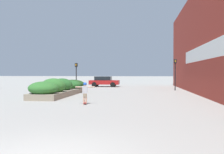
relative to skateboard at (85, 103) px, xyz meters
The scene contains 7 objects.
building_wall_right 11.15m from the skateboard, 32.70° to the left, with size 0.67×37.86×9.62m.
planter_box 7.15m from the skateboard, 119.29° to the left, with size 2.35×9.76×1.49m.
skateboard is the anchor object (origin of this frame).
skateboarder 0.78m from the skateboard, 97.13° to the left, with size 1.15×0.28×1.24m.
car_leftmost 19.68m from the skateboard, 95.36° to the left, with size 4.10×2.06×1.43m.
traffic_light_left 13.98m from the skateboard, 107.28° to the left, with size 0.28×0.30×3.06m.
traffic_light_right 15.09m from the skateboard, 61.87° to the left, with size 0.28×0.30×3.43m.
Camera 1 is at (2.17, -5.16, 1.88)m, focal length 40.00 mm.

